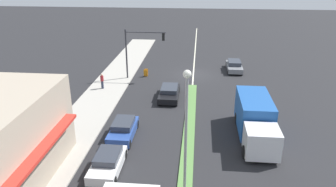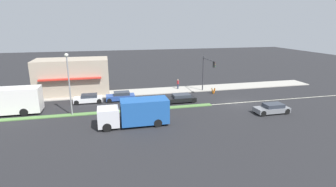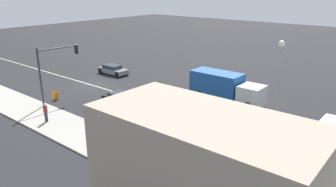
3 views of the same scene
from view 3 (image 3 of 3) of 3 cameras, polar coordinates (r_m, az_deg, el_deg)
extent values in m
plane|color=#232326|center=(28.04, 10.21, -5.36)|extent=(160.00, 160.00, 0.00)
cube|color=#A8A399|center=(21.13, -1.13, -13.22)|extent=(4.00, 73.00, 0.12)
cube|color=beige|center=(39.41, -13.08, 1.43)|extent=(0.16, 60.00, 0.01)
cube|color=tan|center=(16.26, 6.03, -12.58)|extent=(5.35, 10.93, 5.34)
cube|color=red|center=(18.50, 11.33, -8.34)|extent=(0.70, 8.74, 0.20)
cylinder|color=#333338|center=(32.81, -21.35, 2.56)|extent=(0.18, 0.18, 5.60)
cylinder|color=#333338|center=(33.39, -18.50, 7.54)|extent=(4.50, 0.12, 0.12)
cube|color=black|center=(34.52, -15.69, 7.36)|extent=(0.28, 0.24, 0.84)
sphere|color=red|center=(34.58, -15.85, 7.82)|extent=(0.18, 0.18, 0.18)
sphere|color=gold|center=(34.62, -15.81, 7.38)|extent=(0.18, 0.18, 0.18)
sphere|color=green|center=(34.67, -15.78, 6.95)|extent=(0.18, 0.18, 0.18)
cylinder|color=gray|center=(25.27, 18.37, 0.05)|extent=(0.16, 0.16, 7.00)
sphere|color=silver|center=(24.44, 19.22, 8.20)|extent=(0.44, 0.44, 0.44)
cylinder|color=#282D42|center=(29.59, -20.44, -3.86)|extent=(0.26, 0.26, 0.83)
cylinder|color=maroon|center=(29.35, -20.59, -2.60)|extent=(0.34, 0.34, 0.56)
sphere|color=tan|center=(29.22, -20.68, -1.88)|extent=(0.22, 0.22, 0.22)
cube|color=orange|center=(35.46, -19.15, -0.30)|extent=(0.45, 0.21, 0.84)
cube|color=orange|center=(35.20, -18.87, -0.40)|extent=(0.45, 0.21, 0.84)
cube|color=silver|center=(31.93, 14.32, -0.34)|extent=(2.28, 2.20, 1.90)
cube|color=#1E519E|center=(33.54, 8.46, 1.56)|extent=(2.40, 5.10, 2.60)
cylinder|color=black|center=(33.04, 15.34, -1.22)|extent=(0.28, 0.90, 0.90)
cylinder|color=black|center=(31.18, 13.67, -2.25)|extent=(0.28, 0.90, 0.90)
cylinder|color=black|center=(35.37, 7.57, 0.58)|extent=(0.28, 0.90, 0.90)
cylinder|color=black|center=(33.64, 5.60, -0.28)|extent=(0.28, 0.90, 0.90)
cube|color=#284793|center=(25.14, 0.21, -6.64)|extent=(1.73, 4.01, 0.66)
cube|color=#2D333D|center=(25.03, -0.15, -5.36)|extent=(1.47, 2.20, 0.45)
cylinder|color=black|center=(24.91, 4.18, -7.42)|extent=(0.22, 0.64, 0.64)
cylinder|color=black|center=(23.80, 2.01, -8.67)|extent=(0.22, 0.64, 0.64)
cylinder|color=black|center=(26.69, -1.39, -5.56)|extent=(0.22, 0.64, 0.64)
cylinder|color=black|center=(25.66, -3.64, -6.61)|extent=(0.22, 0.64, 0.64)
cube|color=black|center=(32.23, -7.75, -1.18)|extent=(1.86, 4.39, 0.57)
cube|color=#2D333D|center=(32.23, -8.06, -0.28)|extent=(1.58, 2.42, 0.40)
cylinder|color=black|center=(31.61, -4.46, -1.71)|extent=(0.22, 0.66, 0.66)
cylinder|color=black|center=(30.52, -6.61, -2.52)|extent=(0.22, 0.66, 0.66)
cylinder|color=black|center=(34.05, -8.75, -0.40)|extent=(0.22, 0.66, 0.66)
cylinder|color=black|center=(33.04, -10.89, -1.10)|extent=(0.22, 0.66, 0.66)
cube|color=silver|center=(22.88, 8.99, -9.61)|extent=(1.73, 3.86, 0.61)
cube|color=#2D333D|center=(22.73, 8.63, -8.33)|extent=(1.47, 2.12, 0.43)
cylinder|color=black|center=(22.95, 13.24, -10.25)|extent=(0.22, 0.66, 0.66)
cylinder|color=black|center=(21.74, 11.37, -11.82)|extent=(0.22, 0.66, 0.66)
cylinder|color=black|center=(24.22, 6.84, -8.27)|extent=(0.22, 0.66, 0.66)
cylinder|color=black|center=(23.08, 4.73, -9.61)|extent=(0.22, 0.66, 0.66)
cube|color=slate|center=(43.76, -9.51, 3.96)|extent=(1.76, 4.21, 0.57)
cube|color=#2D333D|center=(43.79, -9.73, 4.65)|extent=(1.50, 2.31, 0.46)
cylinder|color=black|center=(43.10, -7.28, 3.68)|extent=(0.22, 0.71, 0.71)
cylinder|color=black|center=(42.09, -8.82, 3.25)|extent=(0.22, 0.71, 0.71)
cylinder|color=black|center=(45.49, -10.13, 4.31)|extent=(0.22, 0.71, 0.71)
cylinder|color=black|center=(44.53, -11.65, 3.92)|extent=(0.22, 0.71, 0.71)
camera|label=1|loc=(24.30, 59.22, 12.87)|focal=35.00mm
camera|label=2|loc=(55.85, 27.70, 15.87)|focal=28.00mm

